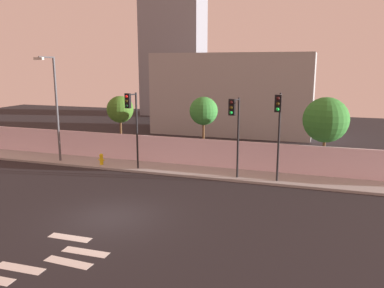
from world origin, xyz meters
TOP-DOWN VIEW (x-y plane):
  - ground_plane at (0.00, 0.00)m, footprint 80.00×80.00m
  - sidewalk at (0.00, 8.20)m, footprint 36.00×2.40m
  - perimeter_wall at (0.00, 9.49)m, footprint 36.00×0.18m
  - crosswalk_marking at (-0.14, -4.10)m, footprint 3.73×3.89m
  - traffic_light_left at (4.08, 6.94)m, footprint 0.39×1.38m
  - traffic_light_center at (6.51, 6.74)m, footprint 0.34×1.80m
  - traffic_light_right at (-2.43, 7.09)m, footprint 0.37×1.11m
  - street_lamp_curbside at (-8.43, 7.52)m, footprint 0.62×1.83m
  - fire_hydrant at (-5.10, 7.65)m, footprint 0.44×0.26m
  - roadside_tree_leftmost at (-5.10, 10.46)m, footprint 1.93×1.93m
  - roadside_tree_midleft at (1.19, 10.46)m, footprint 1.90×1.90m
  - roadside_tree_midright at (8.98, 10.46)m, footprint 2.77×2.77m
  - low_building_distant at (0.29, 23.49)m, footprint 15.31×6.00m

SIDE VIEW (x-z plane):
  - ground_plane at x=0.00m, z-range 0.00..0.00m
  - crosswalk_marking at x=-0.14m, z-range 0.00..0.01m
  - sidewalk at x=0.00m, z-range 0.00..0.15m
  - fire_hydrant at x=-5.10m, z-range 0.18..0.93m
  - perimeter_wall at x=0.00m, z-range 0.15..1.95m
  - roadside_tree_midright at x=8.98m, z-range 1.01..5.82m
  - roadside_tree_leftmost at x=-5.10m, z-range 1.28..5.81m
  - traffic_light_left at x=4.08m, z-range 1.23..5.97m
  - roadside_tree_midleft at x=1.19m, z-range 1.34..5.97m
  - traffic_light_right at x=-2.43m, z-range 1.25..6.12m
  - traffic_light_center at x=6.51m, z-range 1.31..6.37m
  - low_building_distant at x=0.29m, z-range 0.00..7.80m
  - street_lamp_curbside at x=-8.43m, z-range 0.76..7.86m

